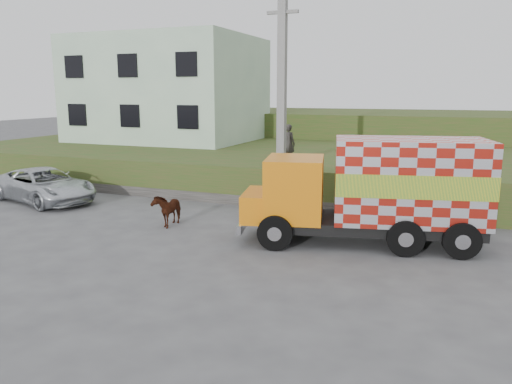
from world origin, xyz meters
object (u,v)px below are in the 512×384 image
at_px(utility_pole, 282,100).
at_px(cargo_truck, 376,190).
at_px(cow, 168,209).
at_px(suv, 44,185).
at_px(pedestrian, 289,144).

distance_m(utility_pole, cargo_truck, 6.09).
height_order(cargo_truck, cow, cargo_truck).
distance_m(utility_pole, cow, 6.02).
relative_size(utility_pole, cargo_truck, 1.11).
distance_m(cow, suv, 6.64).
bearing_deg(suv, pedestrian, -49.29).
height_order(suv, pedestrian, pedestrian).
xyz_separation_m(utility_pole, suv, (-9.05, -2.89, -3.40)).
bearing_deg(cow, pedestrian, 60.67).
relative_size(cow, pedestrian, 0.82).
xyz_separation_m(suv, pedestrian, (8.94, 4.19, 1.62)).
bearing_deg(utility_pole, cow, -121.42).
relative_size(suv, pedestrian, 3.07).
distance_m(cargo_truck, pedestrian, 6.61).
distance_m(utility_pole, pedestrian, 2.21).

